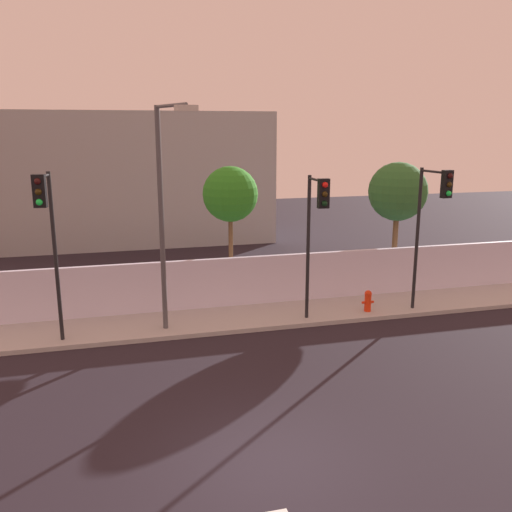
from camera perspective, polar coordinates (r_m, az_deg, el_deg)
ground_plane at (r=11.55m, az=1.06°, el=-21.05°), size 80.00×80.00×0.00m
sidewalk at (r=18.72m, az=-5.74°, el=-6.92°), size 36.00×2.40×0.15m
perimeter_wall at (r=19.63m, az=-6.39°, el=-2.97°), size 36.00×0.18×1.80m
traffic_light_left at (r=16.50m, az=-21.08°, el=3.22°), size 0.39×1.32×5.16m
traffic_light_center at (r=17.37m, az=6.33°, el=3.93°), size 0.34×1.61×4.89m
traffic_light_right at (r=19.28m, az=18.04°, el=4.61°), size 0.41×1.53×5.06m
street_lamp_curbside at (r=16.82m, az=-9.60°, el=5.70°), size 1.01×2.37×7.04m
fire_hydrant at (r=19.73m, az=11.68°, el=-4.55°), size 0.44×0.26×0.78m
roadside_tree_leftmost at (r=20.84m, az=-2.72°, el=6.45°), size 2.12×2.12×5.13m
roadside_tree_midleft at (r=23.35m, az=14.68°, el=6.51°), size 2.43×2.43×5.18m
low_building_distant at (r=32.81m, az=-12.90°, el=8.05°), size 15.81×6.00×7.43m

